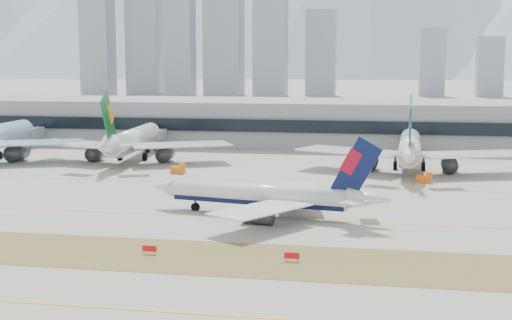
% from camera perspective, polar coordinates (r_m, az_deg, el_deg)
% --- Properties ---
extents(ground, '(3000.00, 3000.00, 0.00)m').
position_cam_1_polar(ground, '(136.27, -2.10, -4.13)').
color(ground, '#A19E96').
rests_on(ground, ground).
extents(apron_markings, '(360.00, 122.22, 0.06)m').
position_cam_1_polar(apron_markings, '(86.25, -9.99, -11.44)').
color(apron_markings, brown).
rests_on(apron_markings, ground).
extents(taxiing_airliner, '(46.50, 39.95, 15.70)m').
position_cam_1_polar(taxiing_airliner, '(131.36, 0.87, -2.90)').
color(taxiing_airliner, white).
rests_on(taxiing_airliner, ground).
extents(widebody_eva, '(60.08, 58.98, 21.48)m').
position_cam_1_polar(widebody_eva, '(207.26, -9.96, 1.50)').
color(widebody_eva, white).
rests_on(widebody_eva, ground).
extents(widebody_cathay, '(59.64, 58.28, 21.26)m').
position_cam_1_polar(widebody_cathay, '(189.89, 12.20, 0.84)').
color(widebody_cathay, white).
rests_on(widebody_cathay, ground).
extents(terminal, '(280.00, 43.10, 15.00)m').
position_cam_1_polar(terminal, '(247.54, 3.63, 3.05)').
color(terminal, gray).
rests_on(terminal, ground).
extents(hold_sign_left, '(2.20, 0.15, 1.35)m').
position_cam_1_polar(hold_sign_left, '(107.43, -8.52, -7.04)').
color(hold_sign_left, red).
rests_on(hold_sign_left, ground).
extents(hold_sign_right, '(2.20, 0.15, 1.35)m').
position_cam_1_polar(hold_sign_right, '(102.71, 2.88, -7.66)').
color(hold_sign_right, red).
rests_on(hold_sign_right, ground).
extents(gse_b, '(3.55, 2.00, 2.60)m').
position_cam_1_polar(gse_b, '(182.72, -6.22, -0.75)').
color(gse_b, orange).
rests_on(gse_b, ground).
extents(gse_c, '(3.55, 2.00, 2.60)m').
position_cam_1_polar(gse_c, '(172.46, 13.32, -1.44)').
color(gse_c, orange).
rests_on(gse_c, ground).
extents(city_skyline, '(342.00, 49.80, 140.00)m').
position_cam_1_polar(city_skyline, '(599.47, -2.78, 9.95)').
color(city_skyline, '#9296A6').
rests_on(city_skyline, ground).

